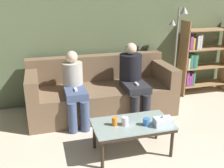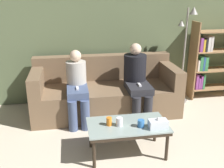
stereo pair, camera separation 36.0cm
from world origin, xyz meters
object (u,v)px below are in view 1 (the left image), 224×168
at_px(couch, 101,93).
at_px(seated_person_left_end, 74,86).
at_px(cup_near_left, 115,121).
at_px(bookshelf, 199,58).
at_px(standing_lamp, 177,44).
at_px(coffee_table, 132,126).
at_px(cup_near_right, 146,122).
at_px(tissue_box, 163,121).
at_px(cup_far_center, 125,121).
at_px(seated_person_mid_left, 133,77).

bearing_deg(couch, seated_person_left_end, -151.73).
relative_size(cup_near_left, bookshelf, 0.07).
xyz_separation_m(cup_near_left, standing_lamp, (1.56, 1.44, 0.57)).
xyz_separation_m(coffee_table, cup_near_right, (0.14, -0.09, 0.09)).
bearing_deg(tissue_box, couch, 106.31).
distance_m(cup_near_right, seated_person_left_end, 1.32).
relative_size(couch, seated_person_left_end, 2.16).
bearing_deg(cup_near_right, standing_lamp, 52.17).
distance_m(coffee_table, tissue_box, 0.37).
height_order(coffee_table, cup_near_right, cup_near_right).
relative_size(tissue_box, standing_lamp, 0.13).
relative_size(cup_far_center, bookshelf, 0.07).
xyz_separation_m(bookshelf, seated_person_mid_left, (-1.54, -0.54, -0.08)).
bearing_deg(bookshelf, standing_lamp, -166.25).
distance_m(couch, cup_near_left, 1.29).
xyz_separation_m(coffee_table, tissue_box, (0.33, -0.14, 0.09)).
height_order(cup_near_right, seated_person_left_end, seated_person_left_end).
distance_m(tissue_box, bookshelf, 2.37).
relative_size(coffee_table, seated_person_mid_left, 0.84).
bearing_deg(cup_near_right, tissue_box, -15.85).
xyz_separation_m(tissue_box, seated_person_left_end, (-0.88, 1.18, 0.12)).
bearing_deg(coffee_table, cup_near_right, -32.36).
bearing_deg(cup_far_center, bookshelf, 38.64).
bearing_deg(cup_near_right, bookshelf, 43.47).
xyz_separation_m(seated_person_left_end, seated_person_mid_left, (0.93, 0.03, 0.05)).
bearing_deg(coffee_table, couch, 93.84).
bearing_deg(tissue_box, coffee_table, 156.62).
relative_size(coffee_table, bookshelf, 0.68).
relative_size(cup_near_left, seated_person_mid_left, 0.09).
bearing_deg(cup_near_right, cup_far_center, 164.21).
bearing_deg(seated_person_mid_left, cup_near_right, -101.83).
xyz_separation_m(cup_near_left, bookshelf, (2.14, 1.58, 0.25)).
bearing_deg(standing_lamp, seated_person_mid_left, -157.65).
bearing_deg(seated_person_mid_left, standing_lamp, 22.35).
height_order(couch, cup_far_center, couch).
bearing_deg(cup_far_center, couch, 89.24).
bearing_deg(couch, seated_person_mid_left, -25.52).
bearing_deg(seated_person_left_end, couch, 28.27).
bearing_deg(couch, coffee_table, -86.16).
xyz_separation_m(bookshelf, seated_person_left_end, (-2.47, -0.56, -0.13)).
height_order(cup_far_center, bookshelf, bookshelf).
bearing_deg(cup_near_right, coffee_table, 147.64).
bearing_deg(cup_near_left, standing_lamp, 42.75).
bearing_deg(cup_near_left, seated_person_mid_left, 60.08).
distance_m(cup_far_center, tissue_box, 0.45).
distance_m(cup_near_right, seated_person_mid_left, 1.19).
xyz_separation_m(cup_near_left, tissue_box, (0.55, -0.15, 0.00)).
relative_size(couch, cup_near_right, 26.13).
bearing_deg(seated_person_mid_left, couch, 154.48).
relative_size(cup_near_left, cup_near_right, 1.15).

